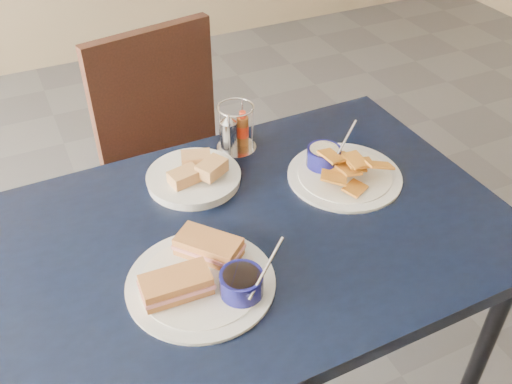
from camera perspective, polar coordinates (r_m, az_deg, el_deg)
name	(u,v)px	position (r m, az deg, el deg)	size (l,w,h in m)	color
ground	(258,345)	(2.04, 0.24, -15.04)	(6.00, 6.00, 0.00)	#4C4C51
dining_table	(252,249)	(1.38, -0.42, -5.70)	(1.22, 0.83, 0.75)	black
chair_far	(178,150)	(1.98, -7.81, 4.19)	(0.51, 0.50, 0.94)	black
sandwich_plate	(204,275)	(1.20, -5.18, -8.27)	(0.32, 0.31, 0.12)	white
plantain_plate	(339,169)	(1.50, 8.30, 2.31)	(0.30, 0.30, 0.12)	white
bread_basket	(195,176)	(1.47, -6.14, 1.61)	(0.24, 0.24, 0.07)	white
condiment_caddy	(234,131)	(1.56, -2.17, 6.08)	(0.11, 0.11, 0.14)	silver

